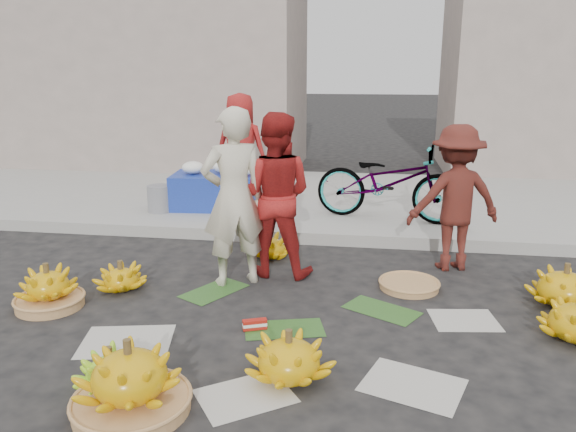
# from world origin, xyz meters

# --- Properties ---
(ground) EXTENTS (80.00, 80.00, 0.00)m
(ground) POSITION_xyz_m (0.00, 0.00, 0.00)
(ground) COLOR black
(ground) RESTS_ON ground
(curb) EXTENTS (40.00, 0.25, 0.15)m
(curb) POSITION_xyz_m (0.00, 2.20, 0.07)
(curb) COLOR gray
(curb) RESTS_ON ground
(sidewalk) EXTENTS (40.00, 4.00, 0.12)m
(sidewalk) POSITION_xyz_m (0.00, 4.30, 0.06)
(sidewalk) COLOR gray
(sidewalk) RESTS_ON ground
(building_left) EXTENTS (6.00, 3.00, 4.00)m
(building_left) POSITION_xyz_m (-4.00, 7.20, 2.00)
(building_left) COLOR gray
(building_left) RESTS_ON sidewalk
(newspaper_scatter) EXTENTS (3.20, 1.80, 0.00)m
(newspaper_scatter) POSITION_xyz_m (0.00, -0.80, 0.00)
(newspaper_scatter) COLOR beige
(newspaper_scatter) RESTS_ON ground
(banana_leaves) EXTENTS (2.00, 1.00, 0.00)m
(banana_leaves) POSITION_xyz_m (-0.10, 0.20, 0.00)
(banana_leaves) COLOR #24511B
(banana_leaves) RESTS_ON ground
(banana_bunch_0) EXTENTS (0.68, 0.68, 0.42)m
(banana_bunch_0) POSITION_xyz_m (-2.26, -0.08, 0.18)
(banana_bunch_0) COLOR #A77546
(banana_bunch_0) RESTS_ON ground
(banana_bunch_1) EXTENTS (0.49, 0.49, 0.30)m
(banana_bunch_1) POSITION_xyz_m (-1.13, -1.22, 0.12)
(banana_bunch_1) COLOR #77C41C
(banana_bunch_1) RESTS_ON ground
(banana_bunch_2) EXTENTS (0.73, 0.73, 0.49)m
(banana_bunch_2) POSITION_xyz_m (-0.87, -1.46, 0.22)
(banana_bunch_2) COLOR #A77546
(banana_bunch_2) RESTS_ON ground
(banana_bunch_3) EXTENTS (0.66, 0.66, 0.37)m
(banana_bunch_3) POSITION_xyz_m (0.05, -0.95, 0.17)
(banana_bunch_3) COLOR #E1AD0B
(banana_bunch_3) RESTS_ON ground
(banana_bunch_5) EXTENTS (0.72, 0.72, 0.40)m
(banana_bunch_5) POSITION_xyz_m (2.33, 0.67, 0.18)
(banana_bunch_5) COLOR #E1AD0B
(banana_bunch_5) RESTS_ON ground
(banana_bunch_6) EXTENTS (0.48, 0.48, 0.30)m
(banana_bunch_6) POSITION_xyz_m (-1.80, 0.40, 0.13)
(banana_bunch_6) COLOR #E1AD0B
(banana_bunch_6) RESTS_ON ground
(banana_bunch_7) EXTENTS (0.49, 0.49, 0.31)m
(banana_bunch_7) POSITION_xyz_m (-0.55, 1.55, 0.13)
(banana_bunch_7) COLOR #E1AD0B
(banana_bunch_7) RESTS_ON ground
(basket_spare) EXTENTS (0.75, 0.75, 0.07)m
(basket_spare) POSITION_xyz_m (0.97, 0.86, 0.03)
(basket_spare) COLOR #A77546
(basket_spare) RESTS_ON ground
(incense_stack) EXTENTS (0.21, 0.13, 0.08)m
(incense_stack) POSITION_xyz_m (-0.34, -0.24, 0.05)
(incense_stack) COLOR #B01B12
(incense_stack) RESTS_ON ground
(vendor_cream) EXTENTS (0.76, 0.68, 1.75)m
(vendor_cream) POSITION_xyz_m (-0.75, 0.76, 0.88)
(vendor_cream) COLOR beige
(vendor_cream) RESTS_ON ground
(vendor_red) EXTENTS (0.85, 0.68, 1.68)m
(vendor_red) POSITION_xyz_m (-0.41, 1.08, 0.84)
(vendor_red) COLOR #AA1E1A
(vendor_red) RESTS_ON ground
(man_striped) EXTENTS (1.11, 0.82, 1.54)m
(man_striped) POSITION_xyz_m (1.44, 1.53, 0.77)
(man_striped) COLOR maroon
(man_striped) RESTS_ON ground
(flower_table) EXTENTS (1.24, 0.83, 0.69)m
(flower_table) POSITION_xyz_m (-1.66, 3.27, 0.40)
(flower_table) COLOR navy
(flower_table) RESTS_ON sidewalk
(grey_bucket) EXTENTS (0.33, 0.33, 0.37)m
(grey_bucket) POSITION_xyz_m (-2.38, 2.92, 0.31)
(grey_bucket) COLOR slate
(grey_bucket) RESTS_ON sidewalk
(flower_vendor) EXTENTS (0.86, 0.64, 1.61)m
(flower_vendor) POSITION_xyz_m (-1.38, 3.71, 0.93)
(flower_vendor) COLOR #AA1E1A
(flower_vendor) RESTS_ON sidewalk
(bicycle) EXTENTS (1.07, 2.05, 1.03)m
(bicycle) POSITION_xyz_m (0.79, 2.99, 0.63)
(bicycle) COLOR gray
(bicycle) RESTS_ON sidewalk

